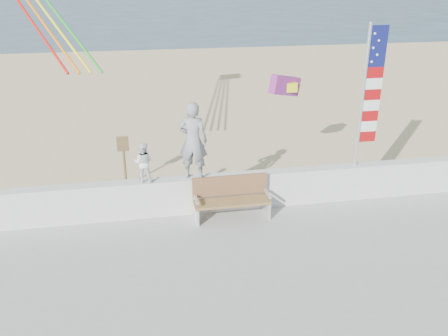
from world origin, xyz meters
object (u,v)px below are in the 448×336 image
Objects in this scene: flag at (368,91)px; child at (143,162)px; adult at (193,141)px; bench at (231,197)px.

child is at bearing 180.00° from flag.
adult is at bearing 180.00° from flag.
flag is at bearing -160.28° from adult.
adult is 0.53× the size of flag.
child is 0.53× the size of bench.
flag reaches higher than adult.
child is at bearing 167.11° from bench.
child is (-1.16, 0.00, -0.45)m from adult.
adult is 1.96× the size of child.
flag reaches higher than bench.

